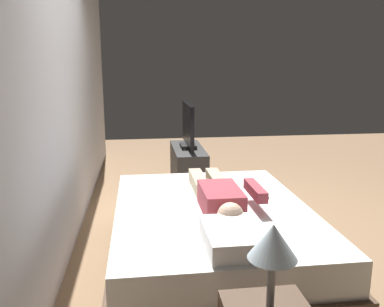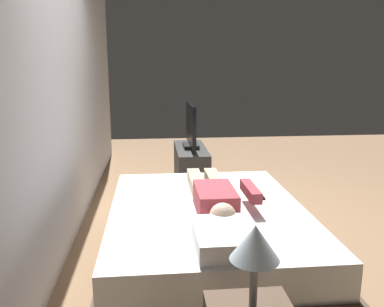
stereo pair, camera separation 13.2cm
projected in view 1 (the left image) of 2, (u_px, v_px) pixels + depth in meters
The scene contains 9 objects.
ground_plane at pixel (224, 231), 3.98m from camera, with size 10.00×10.00×0.00m, color #8C6B4C.
back_wall at pixel (69, 86), 3.87m from camera, with size 6.40×0.10×2.80m, color silver.
bed at pixel (212, 240), 3.16m from camera, with size 2.03×1.54×0.54m.
pillow at pixel (233, 237), 2.41m from camera, with size 0.48×0.34×0.12m, color white.
person at pixel (219, 195), 3.11m from camera, with size 1.26×0.46×0.18m.
remote at pixel (264, 195), 3.33m from camera, with size 0.15×0.04×0.02m, color black.
tv_stand at pixel (188, 166), 5.48m from camera, with size 1.10×0.40×0.50m, color #2D2D2D.
tv at pixel (188, 127), 5.36m from camera, with size 0.88×0.20×0.59m.
lamp at pixel (273, 243), 1.76m from camera, with size 0.22×0.22×0.42m.
Camera 1 is at (-3.64, 0.79, 1.62)m, focal length 37.84 mm.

